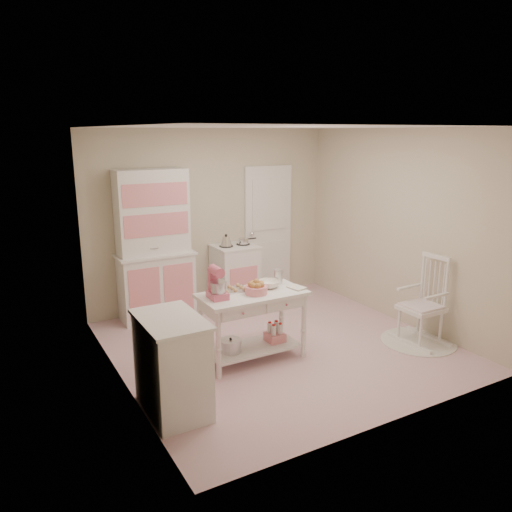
# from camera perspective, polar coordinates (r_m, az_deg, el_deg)

# --- Properties ---
(room_shell) EXTENTS (3.84, 3.84, 2.62)m
(room_shell) POSITION_cam_1_polar(r_m,az_deg,el_deg) (5.75, 2.81, 4.98)
(room_shell) COLOR #CE8093
(room_shell) RESTS_ON ground
(door) EXTENTS (0.82, 0.05, 2.04)m
(door) POSITION_cam_1_polar(r_m,az_deg,el_deg) (7.91, 1.38, 2.88)
(door) COLOR white
(door) RESTS_ON ground
(hutch) EXTENTS (1.06, 0.50, 2.08)m
(hutch) POSITION_cam_1_polar(r_m,az_deg,el_deg) (6.94, -11.51, 1.19)
(hutch) COLOR white
(hutch) RESTS_ON ground
(stove) EXTENTS (0.62, 0.57, 0.92)m
(stove) POSITION_cam_1_polar(r_m,az_deg,el_deg) (7.48, -2.41, -2.19)
(stove) COLOR white
(stove) RESTS_ON ground
(base_cabinet) EXTENTS (0.54, 0.84, 0.92)m
(base_cabinet) POSITION_cam_1_polar(r_m,az_deg,el_deg) (4.77, -9.56, -12.16)
(base_cabinet) COLOR white
(base_cabinet) RESTS_ON ground
(lace_rug) EXTENTS (0.92, 0.92, 0.01)m
(lace_rug) POSITION_cam_1_polar(r_m,az_deg,el_deg) (6.63, 18.05, -9.25)
(lace_rug) COLOR white
(lace_rug) RESTS_ON ground
(rocking_chair) EXTENTS (0.51, 0.74, 1.10)m
(rocking_chair) POSITION_cam_1_polar(r_m,az_deg,el_deg) (6.45, 18.41, -4.79)
(rocking_chair) COLOR white
(rocking_chair) RESTS_ON ground
(work_table) EXTENTS (1.20, 0.60, 0.80)m
(work_table) POSITION_cam_1_polar(r_m,az_deg,el_deg) (5.72, -0.40, -8.04)
(work_table) COLOR white
(work_table) RESTS_ON ground
(stand_mixer) EXTENTS (0.21, 0.29, 0.34)m
(stand_mixer) POSITION_cam_1_polar(r_m,az_deg,el_deg) (5.37, -4.44, -3.13)
(stand_mixer) COLOR #D65A78
(stand_mixer) RESTS_ON work_table
(cookie_tray) EXTENTS (0.34, 0.24, 0.02)m
(cookie_tray) POSITION_cam_1_polar(r_m,az_deg,el_deg) (5.67, -2.62, -3.89)
(cookie_tray) COLOR silver
(cookie_tray) RESTS_ON work_table
(bread_basket) EXTENTS (0.25, 0.25, 0.09)m
(bread_basket) POSITION_cam_1_polar(r_m,az_deg,el_deg) (5.54, 0.02, -3.90)
(bread_basket) COLOR pink
(bread_basket) RESTS_ON work_table
(mixing_bowl) EXTENTS (0.26, 0.26, 0.08)m
(mixing_bowl) POSITION_cam_1_polar(r_m,az_deg,el_deg) (5.76, 1.47, -3.23)
(mixing_bowl) COLOR white
(mixing_bowl) RESTS_ON work_table
(metal_pitcher) EXTENTS (0.10, 0.10, 0.17)m
(metal_pitcher) POSITION_cam_1_polar(r_m,az_deg,el_deg) (5.90, 2.57, -2.36)
(metal_pitcher) COLOR silver
(metal_pitcher) RESTS_ON work_table
(recipe_book) EXTENTS (0.19, 0.23, 0.02)m
(recipe_book) POSITION_cam_1_polar(r_m,az_deg,el_deg) (5.71, 4.14, -3.76)
(recipe_book) COLOR white
(recipe_book) RESTS_ON work_table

